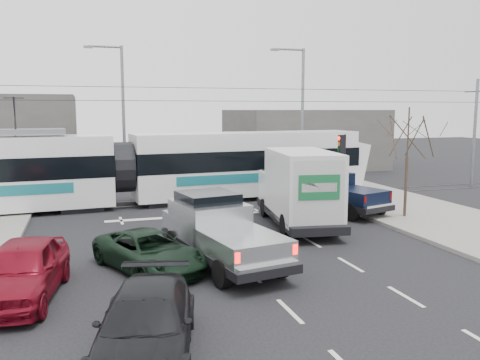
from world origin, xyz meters
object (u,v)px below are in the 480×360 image
object	(u,v)px
silver_pickup	(218,229)
green_car	(149,251)
traffic_signal	(342,154)
navy_pickup	(334,190)
street_lamp_far	(120,108)
red_car	(22,270)
dark_car	(146,325)
tram	(121,169)
box_truck	(299,189)
street_lamp_near	(300,108)
bare_tree	(408,137)

from	to	relation	value
silver_pickup	green_car	xyz separation A→B (m)	(-2.30, -0.27, -0.49)
traffic_signal	navy_pickup	distance (m)	2.51
street_lamp_far	navy_pickup	size ratio (longest dim) A/B	1.60
street_lamp_far	red_car	world-z (taller)	street_lamp_far
red_car	dark_car	distance (m)	5.08
tram	box_truck	world-z (taller)	tram
green_car	dark_car	distance (m)	5.73
tram	silver_pickup	world-z (taller)	tram
silver_pickup	navy_pickup	distance (m)	9.97
red_car	box_truck	bearing A→B (deg)	37.72
traffic_signal	street_lamp_far	world-z (taller)	street_lamp_far
traffic_signal	box_truck	distance (m)	5.86
traffic_signal	street_lamp_near	size ratio (longest dim) A/B	0.40
bare_tree	street_lamp_near	distance (m)	11.58
street_lamp_near	dark_car	world-z (taller)	street_lamp_near
traffic_signal	street_lamp_near	distance (m)	7.91
traffic_signal	silver_pickup	size ratio (longest dim) A/B	0.56
traffic_signal	tram	world-z (taller)	tram
bare_tree	silver_pickup	world-z (taller)	bare_tree
traffic_signal	red_car	bearing A→B (deg)	-146.88
tram	dark_car	world-z (taller)	tram
bare_tree	street_lamp_far	world-z (taller)	street_lamp_far
silver_pickup	red_car	bearing A→B (deg)	-174.23
street_lamp_far	navy_pickup	distance (m)	15.03
silver_pickup	green_car	world-z (taller)	silver_pickup
traffic_signal	box_truck	bearing A→B (deg)	-136.88
navy_pickup	dark_car	world-z (taller)	navy_pickup
tram	box_truck	distance (m)	9.90
traffic_signal	red_car	xyz separation A→B (m)	(-14.69, -9.58, -1.94)
tram	red_car	world-z (taller)	tram
street_lamp_far	bare_tree	bearing A→B (deg)	-48.88
traffic_signal	street_lamp_far	bearing A→B (deg)	138.28
box_truck	navy_pickup	world-z (taller)	box_truck
silver_pickup	box_truck	size ratio (longest dim) A/B	0.93
street_lamp_far	box_truck	xyz separation A→B (m)	(6.45, -13.44, -3.47)
navy_pickup	green_car	size ratio (longest dim) A/B	1.26
tram	navy_pickup	size ratio (longest dim) A/B	4.89
street_lamp_near	silver_pickup	world-z (taller)	street_lamp_near
box_truck	navy_pickup	size ratio (longest dim) A/B	1.23
tram	silver_pickup	distance (m)	11.26
street_lamp_far	red_car	xyz separation A→B (m)	(-4.03, -19.09, -4.32)
silver_pickup	traffic_signal	bearing A→B (deg)	31.24
silver_pickup	box_truck	bearing A→B (deg)	29.90
traffic_signal	green_car	size ratio (longest dim) A/B	0.81
silver_pickup	navy_pickup	world-z (taller)	silver_pickup
box_truck	navy_pickup	xyz separation A→B (m)	(3.00, 2.47, -0.55)
navy_pickup	street_lamp_near	bearing A→B (deg)	59.96
box_truck	dark_car	world-z (taller)	box_truck
box_truck	dark_car	distance (m)	12.57
dark_car	red_car	bearing A→B (deg)	136.56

